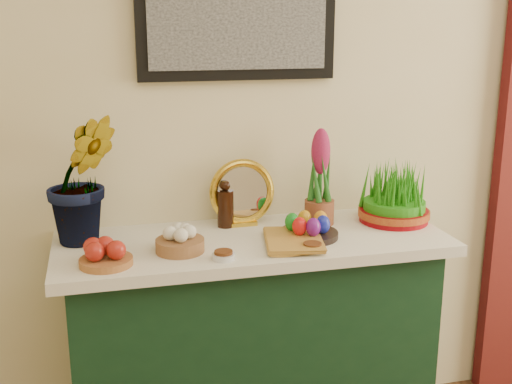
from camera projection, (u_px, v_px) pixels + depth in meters
sideboard at (253, 353)px, 2.43m from camera, size 1.30×0.45×0.85m
tablecloth at (253, 242)px, 2.32m from camera, size 1.40×0.55×0.04m
hyacinth_green at (81, 158)px, 2.18m from camera, size 0.34×0.31×0.60m
apple_bowl at (106, 254)px, 2.03m from camera, size 0.22×0.22×0.09m
garlic_basket at (180, 241)px, 2.15m from camera, size 0.18×0.18×0.09m
vinegar_cruet at (225, 206)px, 2.41m from camera, size 0.06×0.06×0.18m
mirror at (242, 193)px, 2.43m from camera, size 0.25×0.07×0.25m
book at (265, 240)px, 2.22m from camera, size 0.22×0.29×0.04m
spice_dish_left at (224, 255)px, 2.09m from camera, size 0.08×0.08×0.03m
spice_dish_right at (312, 248)px, 2.16m from camera, size 0.08×0.08×0.03m
egg_plate at (308, 229)px, 2.29m from camera, size 0.22×0.22×0.09m
hyacinth_pink at (320, 182)px, 2.42m from camera, size 0.11×0.11×0.37m
wheatgrass_sabzeh at (395, 197)px, 2.47m from camera, size 0.27×0.27×0.22m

